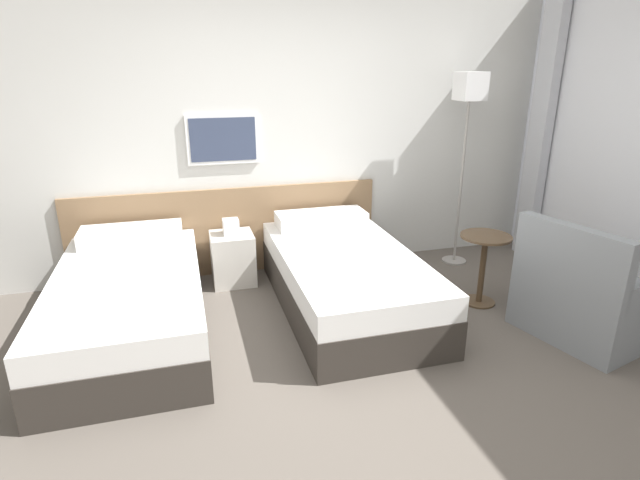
{
  "coord_description": "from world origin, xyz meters",
  "views": [
    {
      "loc": [
        -0.99,
        -2.6,
        1.91
      ],
      "look_at": [
        -0.0,
        0.9,
        0.63
      ],
      "focal_mm": 28.0,
      "sensor_mm": 36.0,
      "label": 1
    }
  ],
  "objects_px": {
    "side_table": "(484,257)",
    "floor_lamp": "(469,104)",
    "bed_near_door": "(130,303)",
    "bed_near_window": "(345,278)",
    "armchair": "(587,300)",
    "nightstand": "(233,257)"
  },
  "relations": [
    {
      "from": "side_table",
      "to": "armchair",
      "type": "bearing_deg",
      "value": -55.21
    },
    {
      "from": "nightstand",
      "to": "armchair",
      "type": "height_order",
      "value": "armchair"
    },
    {
      "from": "bed_near_door",
      "to": "armchair",
      "type": "distance_m",
      "value": 3.38
    },
    {
      "from": "nightstand",
      "to": "floor_lamp",
      "type": "distance_m",
      "value": 2.6
    },
    {
      "from": "side_table",
      "to": "floor_lamp",
      "type": "bearing_deg",
      "value": 72.47
    },
    {
      "from": "floor_lamp",
      "to": "nightstand",
      "type": "bearing_deg",
      "value": 177.58
    },
    {
      "from": "bed_near_door",
      "to": "side_table",
      "type": "height_order",
      "value": "bed_near_door"
    },
    {
      "from": "side_table",
      "to": "armchair",
      "type": "xyz_separation_m",
      "value": [
        0.46,
        -0.66,
        -0.14
      ]
    },
    {
      "from": "bed_near_door",
      "to": "side_table",
      "type": "bearing_deg",
      "value": -5.18
    },
    {
      "from": "bed_near_window",
      "to": "side_table",
      "type": "relative_size",
      "value": 3.27
    },
    {
      "from": "nightstand",
      "to": "floor_lamp",
      "type": "height_order",
      "value": "floor_lamp"
    },
    {
      "from": "bed_near_door",
      "to": "bed_near_window",
      "type": "xyz_separation_m",
      "value": [
        1.68,
        0.0,
        0.0
      ]
    },
    {
      "from": "floor_lamp",
      "to": "side_table",
      "type": "height_order",
      "value": "floor_lamp"
    },
    {
      "from": "bed_near_window",
      "to": "armchair",
      "type": "bearing_deg",
      "value": -30.14
    },
    {
      "from": "bed_near_door",
      "to": "bed_near_window",
      "type": "height_order",
      "value": "same"
    },
    {
      "from": "bed_near_window",
      "to": "side_table",
      "type": "xyz_separation_m",
      "value": [
        1.11,
        -0.25,
        0.16
      ]
    },
    {
      "from": "bed_near_window",
      "to": "armchair",
      "type": "relative_size",
      "value": 1.97
    },
    {
      "from": "nightstand",
      "to": "armchair",
      "type": "bearing_deg",
      "value": -34.44
    },
    {
      "from": "nightstand",
      "to": "floor_lamp",
      "type": "relative_size",
      "value": 0.33
    },
    {
      "from": "bed_near_window",
      "to": "armchair",
      "type": "height_order",
      "value": "armchair"
    },
    {
      "from": "bed_near_door",
      "to": "armchair",
      "type": "bearing_deg",
      "value": -15.7
    },
    {
      "from": "bed_near_door",
      "to": "nightstand",
      "type": "distance_m",
      "value": 1.12
    }
  ]
}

